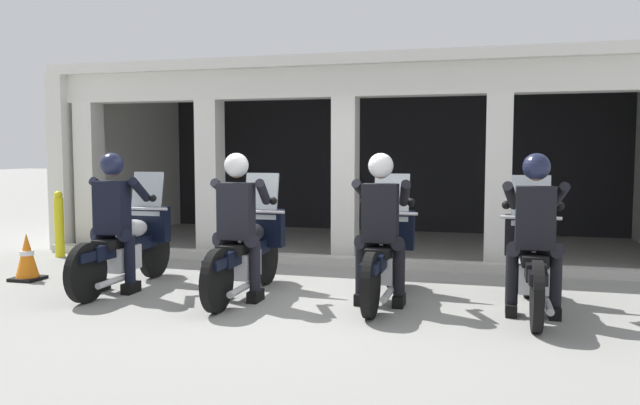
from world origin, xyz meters
The scene contains 13 objects.
ground_plane centered at (0.00, 3.00, 0.00)m, with size 80.00×80.00×0.00m, color gray.
station_building centered at (-0.23, 4.47, 1.89)m, with size 9.77×4.24×2.98m.
kerb_strip centered at (-0.23, 1.89, 0.06)m, with size 9.27×0.24×0.12m, color #B7B5AD.
motorcycle_far_left centered at (-2.26, -0.15, 0.50)m, with size 0.62×2.04×1.35m.
police_officer_far_left centered at (-2.26, -0.43, 0.94)m, with size 0.63×0.61×1.58m.
motorcycle_center_left centered at (-0.75, -0.16, 0.50)m, with size 0.62×2.04×1.35m.
police_officer_center_left centered at (-0.75, -0.44, 0.94)m, with size 0.63×0.61×1.58m.
motorcycle_center_right centered at (0.76, 0.04, 0.50)m, with size 0.62×2.04×1.35m.
police_officer_center_right centered at (0.75, -0.24, 0.94)m, with size 0.63×0.61×1.58m.
motorcycle_far_right centered at (2.27, -0.03, 0.50)m, with size 0.62×2.04×1.35m.
police_officer_far_right centered at (2.26, -0.31, 0.94)m, with size 0.63×0.61×1.58m.
traffic_cone_flank centered at (-3.70, -0.14, 0.29)m, with size 0.34×0.34×0.59m.
bollard_kerbside centered at (-4.47, 1.46, 0.50)m, with size 0.14×0.14×1.01m.
Camera 1 is at (1.86, -6.66, 1.60)m, focal length 35.44 mm.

